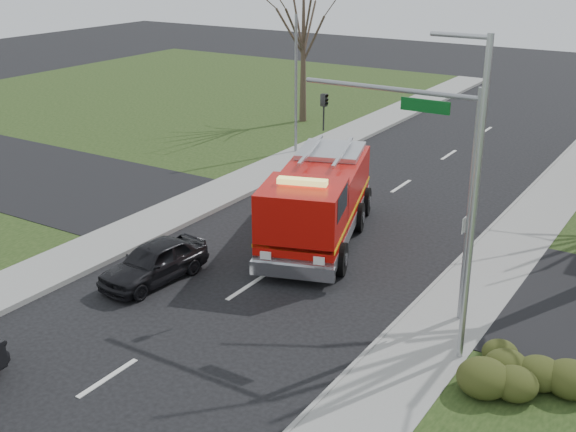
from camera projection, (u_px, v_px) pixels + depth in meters
The scene contains 10 objects.
ground at pixel (246, 288), 22.88m from camera, with size 120.00×120.00×0.00m, color black.
sidewalk_right at pixel (430, 340), 19.76m from camera, with size 2.40×80.00×0.15m, color gray.
sidewalk_left at pixel (106, 245), 25.95m from camera, with size 2.40×80.00×0.15m, color gray.
hedge_corner at pixel (526, 371), 17.39m from camera, with size 2.80×2.00×0.90m, color #343A15.
bare_tree_left at pixel (303, 29), 41.69m from camera, with size 4.50×4.50×9.00m.
traffic_signal_mast at pixel (429, 159), 19.79m from camera, with size 5.29×0.18×6.80m.
streetlight_pole at pixel (472, 197), 17.30m from camera, with size 1.48×0.16×8.40m.
utility_pole_far at pixel (296, 86), 36.09m from camera, with size 0.14×0.14×7.00m, color gray.
fire_engine at pixel (317, 204), 25.93m from camera, with size 5.08×8.34×3.18m.
parked_car_maroon at pixel (154, 262), 23.15m from camera, with size 1.56×3.87×1.32m, color black.
Camera 1 is at (12.12, -16.67, 10.28)m, focal length 45.00 mm.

